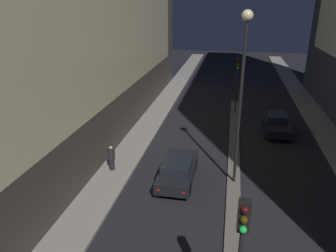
# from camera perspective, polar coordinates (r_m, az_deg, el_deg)

# --- Properties ---
(median_strip) EXTENTS (0.74, 28.39, 0.12)m
(median_strip) POSITION_cam_1_polar(r_m,az_deg,el_deg) (21.18, 11.41, -6.83)
(median_strip) COLOR #66605B
(median_strip) RESTS_ON ground
(traffic_light_near) EXTENTS (0.32, 0.42, 4.97)m
(traffic_light_near) POSITION_cam_1_polar(r_m,az_deg,el_deg) (9.46, 12.62, -19.43)
(traffic_light_near) COLOR black
(traffic_light_near) RESTS_ON median_strip
(traffic_light_mid) EXTENTS (0.32, 0.42, 4.97)m
(traffic_light_mid) POSITION_cam_1_polar(r_m,az_deg,el_deg) (29.83, 12.04, 8.84)
(traffic_light_mid) COLOR black
(traffic_light_mid) RESTS_ON median_strip
(street_lamp) EXTENTS (0.55, 0.55, 9.30)m
(street_lamp) POSITION_cam_1_polar(r_m,az_deg,el_deg) (17.12, 12.92, 9.44)
(street_lamp) COLOR black
(street_lamp) RESTS_ON median_strip
(car_left_lane) EXTENTS (1.85, 4.57, 1.45)m
(car_left_lane) POSITION_cam_1_polar(r_m,az_deg,el_deg) (18.92, 1.72, -7.61)
(car_left_lane) COLOR black
(car_left_lane) RESTS_ON ground
(car_right_lane) EXTENTS (1.79, 4.23, 1.50)m
(car_right_lane) POSITION_cam_1_polar(r_m,az_deg,el_deg) (27.04, 18.37, 0.36)
(car_right_lane) COLOR black
(car_right_lane) RESTS_ON ground
(pedestrian_on_left_sidewalk) EXTENTS (0.43, 0.43, 1.56)m
(pedestrian_on_left_sidewalk) POSITION_cam_1_polar(r_m,az_deg,el_deg) (20.08, -9.81, -5.45)
(pedestrian_on_left_sidewalk) COLOR black
(pedestrian_on_left_sidewalk) RESTS_ON sidewalk_left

